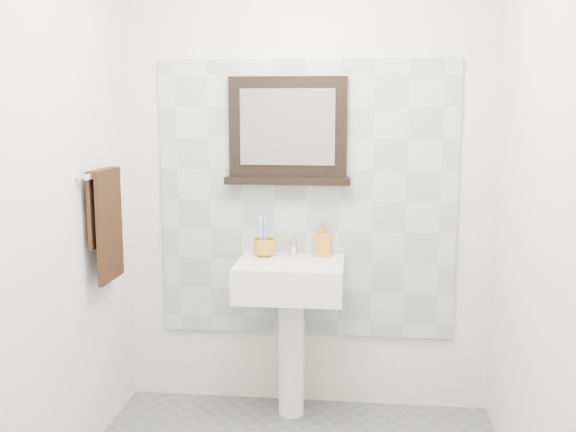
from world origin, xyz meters
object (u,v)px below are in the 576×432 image
object	(u,v)px
pedestal_sink	(290,295)
toothbrush_cup	(264,248)
hand_towel	(106,216)
soap_dispenser	(323,239)
framed_mirror	(288,133)

from	to	relation	value
pedestal_sink	toothbrush_cup	xyz separation A→B (m)	(-0.15, 0.10, 0.23)
toothbrush_cup	hand_towel	world-z (taller)	hand_towel
pedestal_sink	soap_dispenser	size ratio (longest dim) A/B	5.13
soap_dispenser	hand_towel	distance (m)	1.13
toothbrush_cup	soap_dispenser	distance (m)	0.31
framed_mirror	soap_dispenser	bearing A→B (deg)	-12.11
soap_dispenser	hand_towel	world-z (taller)	hand_towel
hand_towel	framed_mirror	bearing A→B (deg)	28.07
framed_mirror	pedestal_sink	bearing A→B (deg)	-79.54
toothbrush_cup	soap_dispenser	world-z (taller)	soap_dispenser
framed_mirror	hand_towel	distance (m)	1.03
soap_dispenser	pedestal_sink	bearing A→B (deg)	-140.45
pedestal_sink	framed_mirror	size ratio (longest dim) A/B	1.44
soap_dispenser	toothbrush_cup	bearing A→B (deg)	-174.64
toothbrush_cup	framed_mirror	bearing A→B (deg)	36.91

